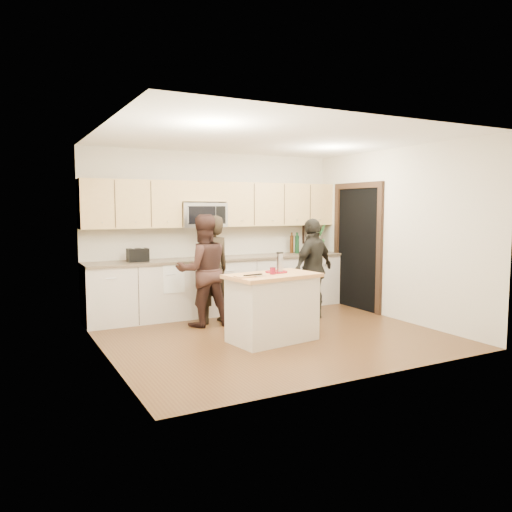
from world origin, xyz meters
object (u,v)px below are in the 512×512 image
woman_left (212,270)px  woman_center (203,270)px  island (272,307)px  woman_right (313,269)px  toaster (138,255)px

woman_left → woman_center: size_ratio=0.99×
woman_center → woman_left: bearing=-146.3°
island → woman_right: woman_right is taller
island → woman_left: size_ratio=0.78×
woman_right → woman_center: bearing=-33.7°
island → toaster: 2.40m
toaster → woman_left: woman_left is taller
woman_center → woman_right: woman_center is taller
island → woman_left: bearing=94.7°
island → toaster: size_ratio=4.08×
toaster → woman_center: 1.08m
island → toaster: (-1.29, 1.94, 0.59)m
toaster → woman_center: bearing=-42.0°
island → toaster: bearing=115.8°
woman_left → woman_center: woman_center is taller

